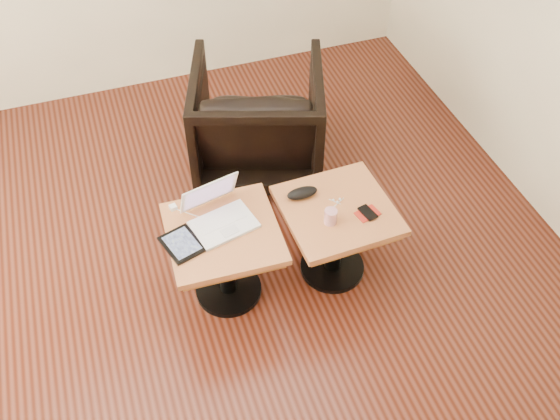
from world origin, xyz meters
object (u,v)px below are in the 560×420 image
object	(u,v)px
laptop	(219,214)
side_table_left	(224,247)
side_table_right	(336,224)
striped_cup	(331,216)
armchair	(258,120)

from	to	relation	value
laptop	side_table_left	bearing A→B (deg)	-106.39
side_table_right	laptop	distance (m)	0.66
laptop	striped_cup	xyz separation A→B (m)	(0.55, -0.21, -0.00)
striped_cup	armchair	distance (m)	1.13
side_table_left	striped_cup	xyz separation A→B (m)	(0.55, -0.12, 0.17)
side_table_right	armchair	size ratio (longest dim) A/B	0.71
striped_cup	armchair	world-z (taller)	armchair
side_table_right	laptop	bearing A→B (deg)	166.73
side_table_right	side_table_left	bearing A→B (deg)	174.10
laptop	armchair	xyz separation A→B (m)	(0.50, 0.91, -0.18)
side_table_right	armchair	distance (m)	1.04
side_table_left	striped_cup	world-z (taller)	striped_cup
side_table_left	laptop	size ratio (longest dim) A/B	1.58
armchair	side_table_right	bearing A→B (deg)	115.82
side_table_right	striped_cup	size ratio (longest dim) A/B	6.86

